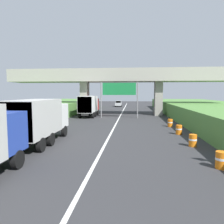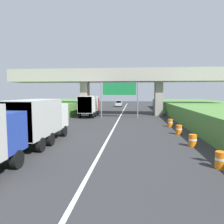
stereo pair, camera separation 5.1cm
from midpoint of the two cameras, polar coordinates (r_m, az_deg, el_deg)
The scene contains 10 objects.
lane_centre_stripe at distance 30.59m, azimuth 1.75°, elevation -2.18°, with size 0.20×98.57×0.01m, color white.
overpass_bridge at distance 37.71m, azimuth 2.55°, elevation 8.59°, with size 40.00×4.80×8.12m.
overhead_highway_sign at distance 32.75m, azimuth 2.06°, elevation 5.63°, with size 5.88×0.18×5.62m.
truck_white at distance 17.12m, azimuth -19.00°, elevation -1.78°, with size 2.44×7.30×3.44m.
truck_red at distance 35.20m, azimuth -6.15°, elevation 1.91°, with size 2.44×7.30×3.44m.
car_silver at distance 60.98m, azimuth 1.90°, elevation 2.30°, with size 1.86×4.10×1.72m.
construction_barrel_1 at distance 12.49m, azimuth 27.64°, elevation -11.52°, with size 0.57×0.57×0.90m.
construction_barrel_2 at distance 16.61m, azimuth 21.22°, elevation -7.22°, with size 0.57×0.57×0.90m.
construction_barrel_3 at distance 20.93m, azimuth 17.84°, elevation -4.60°, with size 0.57×0.57×0.90m.
construction_barrel_4 at distance 25.33m, azimuth 15.65°, elevation -2.88°, with size 0.57×0.57×0.90m.
Camera 2 is at (2.10, -0.98, 3.92)m, focal length 33.55 mm.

